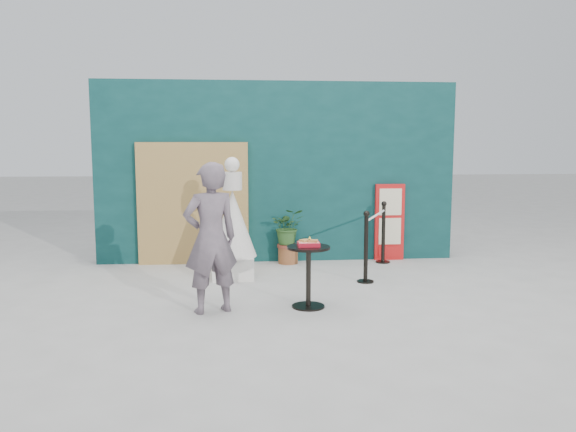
{
  "coord_description": "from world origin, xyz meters",
  "views": [
    {
      "loc": [
        -0.7,
        -6.3,
        1.95
      ],
      "look_at": [
        0.0,
        1.2,
        1.0
      ],
      "focal_mm": 35.0,
      "sensor_mm": 36.0,
      "label": 1
    }
  ],
  "objects": [
    {
      "name": "stanchion_barrier",
      "position": [
        1.44,
        2.08,
        0.49
      ],
      "size": [
        0.84,
        1.54,
        1.03
      ],
      "color": "black",
      "rests_on": "ground"
    },
    {
      "name": "woman",
      "position": [
        -1.0,
        0.18,
        0.88
      ],
      "size": [
        0.75,
        0.61,
        1.76
      ],
      "primitive_type": "imported",
      "rotation": [
        0.0,
        0.0,
        3.49
      ],
      "color": "slate",
      "rests_on": "ground"
    },
    {
      "name": "food_basket",
      "position": [
        0.16,
        0.27,
        0.79
      ],
      "size": [
        0.26,
        0.19,
        0.11
      ],
      "color": "red",
      "rests_on": "cafe_table"
    },
    {
      "name": "ground",
      "position": [
        0.0,
        0.0,
        0.0
      ],
      "size": [
        60.0,
        60.0,
        0.0
      ],
      "primitive_type": "plane",
      "color": "#ADAAA5",
      "rests_on": "ground"
    },
    {
      "name": "back_wall",
      "position": [
        0.0,
        3.15,
        1.5
      ],
      "size": [
        6.0,
        0.3,
        3.0
      ],
      "primitive_type": "cube",
      "color": "#0B3132",
      "rests_on": "ground"
    },
    {
      "name": "cafe_table",
      "position": [
        0.16,
        0.27,
        0.5
      ],
      "size": [
        0.52,
        0.52,
        0.75
      ],
      "color": "black",
      "rests_on": "ground"
    },
    {
      "name": "planter",
      "position": [
        0.15,
        2.83,
        0.53
      ],
      "size": [
        0.54,
        0.47,
        0.92
      ],
      "color": "brown",
      "rests_on": "ground"
    },
    {
      "name": "bamboo_fence",
      "position": [
        -1.4,
        2.94,
        1.0
      ],
      "size": [
        1.8,
        0.08,
        2.0
      ],
      "primitive_type": "cube",
      "color": "tan",
      "rests_on": "ground"
    },
    {
      "name": "menu_board",
      "position": [
        1.9,
        2.95,
        0.65
      ],
      "size": [
        0.5,
        0.07,
        1.3
      ],
      "color": "red",
      "rests_on": "ground"
    },
    {
      "name": "statue",
      "position": [
        -0.75,
        1.88,
        0.73
      ],
      "size": [
        0.7,
        0.7,
        1.78
      ],
      "color": "silver",
      "rests_on": "ground"
    }
  ]
}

